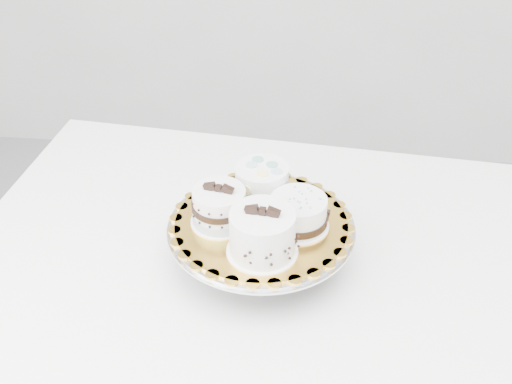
# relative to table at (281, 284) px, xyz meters

# --- Properties ---
(table) EXTENTS (1.31, 0.94, 0.75)m
(table) POSITION_rel_table_xyz_m (0.00, 0.00, 0.00)
(table) COLOR white
(table) RESTS_ON floor
(cake_stand) EXTENTS (0.34, 0.34, 0.09)m
(cake_stand) POSITION_rel_table_xyz_m (-0.04, -0.02, 0.14)
(cake_stand) COLOR gray
(cake_stand) RESTS_ON table
(cake_board) EXTENTS (0.38, 0.38, 0.00)m
(cake_board) POSITION_rel_table_xyz_m (-0.04, -0.02, 0.17)
(cake_board) COLOR gold
(cake_board) RESTS_ON cake_stand
(cake_swirl) EXTENTS (0.12, 0.12, 0.10)m
(cake_swirl) POSITION_rel_table_xyz_m (-0.03, -0.10, 0.21)
(cake_swirl) COLOR white
(cake_swirl) RESTS_ON cake_board
(cake_banded) EXTENTS (0.11, 0.11, 0.09)m
(cake_banded) POSITION_rel_table_xyz_m (-0.11, -0.03, 0.20)
(cake_banded) COLOR white
(cake_banded) RESTS_ON cake_board
(cake_dots) EXTENTS (0.12, 0.12, 0.07)m
(cake_dots) POSITION_rel_table_xyz_m (-0.04, 0.05, 0.21)
(cake_dots) COLOR white
(cake_dots) RESTS_ON cake_board
(cake_ribbon) EXTENTS (0.12, 0.11, 0.06)m
(cake_ribbon) POSITION_rel_table_xyz_m (0.03, -0.02, 0.20)
(cake_ribbon) COLOR white
(cake_ribbon) RESTS_ON cake_board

